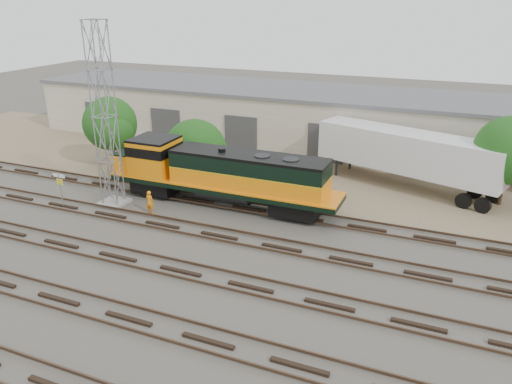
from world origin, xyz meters
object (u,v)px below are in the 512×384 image
at_px(signal_tower, 105,120).
at_px(semi_trailer, 412,154).
at_px(locomotive, 219,173).
at_px(worker, 150,202).

xyz_separation_m(signal_tower, semi_trailer, (18.55, 11.02, -3.25)).
bearing_deg(signal_tower, semi_trailer, 30.71).
distance_m(locomotive, signal_tower, 8.22).
xyz_separation_m(signal_tower, worker, (3.25, -0.39, -5.15)).
xyz_separation_m(locomotive, signal_tower, (-6.86, -2.68, 3.65)).
bearing_deg(worker, signal_tower, -2.64).
xyz_separation_m(locomotive, semi_trailer, (11.70, 8.34, 0.40)).
relative_size(locomotive, semi_trailer, 1.18).
xyz_separation_m(worker, semi_trailer, (15.30, 11.41, 1.90)).
height_order(locomotive, semi_trailer, semi_trailer).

